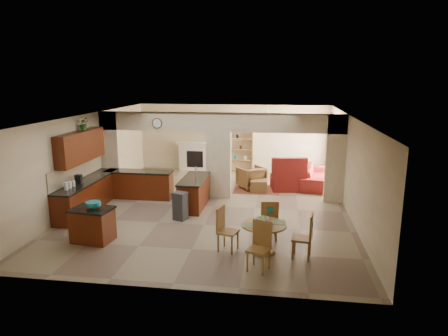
# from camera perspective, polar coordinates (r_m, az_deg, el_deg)

# --- Properties ---
(floor) EXTENTS (10.00, 10.00, 0.00)m
(floor) POSITION_cam_1_polar(r_m,az_deg,el_deg) (12.42, -1.43, -5.49)
(floor) COLOR gray
(floor) RESTS_ON ground
(ceiling) EXTENTS (10.00, 10.00, 0.00)m
(ceiling) POSITION_cam_1_polar(r_m,az_deg,el_deg) (11.84, -1.51, 7.48)
(ceiling) COLOR white
(ceiling) RESTS_ON wall_back
(wall_back) EXTENTS (8.00, 0.00, 8.00)m
(wall_back) POSITION_cam_1_polar(r_m,az_deg,el_deg) (16.93, 1.31, 4.31)
(wall_back) COLOR beige
(wall_back) RESTS_ON floor
(wall_front) EXTENTS (8.00, 0.00, 8.00)m
(wall_front) POSITION_cam_1_polar(r_m,az_deg,el_deg) (7.35, -7.92, -7.17)
(wall_front) COLOR beige
(wall_front) RESTS_ON floor
(wall_left) EXTENTS (0.00, 10.00, 10.00)m
(wall_left) POSITION_cam_1_polar(r_m,az_deg,el_deg) (13.30, -18.73, 1.29)
(wall_left) COLOR beige
(wall_left) RESTS_ON floor
(wall_right) EXTENTS (0.00, 10.00, 10.00)m
(wall_right) POSITION_cam_1_polar(r_m,az_deg,el_deg) (12.07, 17.61, 0.26)
(wall_right) COLOR beige
(wall_right) RESTS_ON floor
(partition_left_pier) EXTENTS (0.60, 0.25, 2.80)m
(partition_left_pier) POSITION_cam_1_polar(r_m,az_deg,el_deg) (14.06, -15.84, 2.08)
(partition_left_pier) COLOR beige
(partition_left_pier) RESTS_ON floor
(partition_center_pier) EXTENTS (0.80, 0.25, 2.20)m
(partition_center_pier) POSITION_cam_1_polar(r_m,az_deg,el_deg) (13.08, -0.74, 0.45)
(partition_center_pier) COLOR beige
(partition_center_pier) RESTS_ON floor
(partition_right_pier) EXTENTS (0.60, 0.25, 2.80)m
(partition_right_pier) POSITION_cam_1_polar(r_m,az_deg,el_deg) (12.99, 15.60, 1.25)
(partition_right_pier) COLOR beige
(partition_right_pier) RESTS_ON floor
(partition_header) EXTENTS (8.00, 0.25, 0.60)m
(partition_header) POSITION_cam_1_polar(r_m,az_deg,el_deg) (12.86, -0.76, 6.56)
(partition_header) COLOR beige
(partition_header) RESTS_ON partition_center_pier
(kitchen_counter) EXTENTS (2.52, 3.29, 1.48)m
(kitchen_counter) POSITION_cam_1_polar(r_m,az_deg,el_deg) (12.98, -16.00, -3.04)
(kitchen_counter) COLOR #3D0C07
(kitchen_counter) RESTS_ON floor
(upper_cabinets) EXTENTS (0.35, 2.40, 0.90)m
(upper_cabinets) POSITION_cam_1_polar(r_m,az_deg,el_deg) (12.43, -19.79, 2.89)
(upper_cabinets) COLOR #3D0C07
(upper_cabinets) RESTS_ON wall_left
(peninsula) EXTENTS (0.70, 1.85, 0.91)m
(peninsula) POSITION_cam_1_polar(r_m,az_deg,el_deg) (12.29, -4.30, -3.49)
(peninsula) COLOR #3D0C07
(peninsula) RESTS_ON floor
(wall_clock) EXTENTS (0.34, 0.03, 0.34)m
(wall_clock) POSITION_cam_1_polar(r_m,az_deg,el_deg) (13.17, -9.55, 6.32)
(wall_clock) COLOR #533C1B
(wall_clock) RESTS_ON partition_header
(rug) EXTENTS (1.60, 1.30, 0.01)m
(rug) POSITION_cam_1_polar(r_m,az_deg,el_deg) (14.29, 4.71, -3.05)
(rug) COLOR brown
(rug) RESTS_ON floor
(fireplace) EXTENTS (1.60, 0.35, 1.20)m
(fireplace) POSITION_cam_1_polar(r_m,az_deg,el_deg) (17.16, -4.09, 1.73)
(fireplace) COLOR silver
(fireplace) RESTS_ON floor
(shelving_unit) EXTENTS (1.00, 0.32, 1.80)m
(shelving_unit) POSITION_cam_1_polar(r_m,az_deg,el_deg) (16.80, 2.42, 2.50)
(shelving_unit) COLOR olive
(shelving_unit) RESTS_ON floor
(window_a) EXTENTS (0.02, 0.90, 1.90)m
(window_a) POSITION_cam_1_polar(r_m,az_deg,el_deg) (14.33, 15.97, 1.45)
(window_a) COLOR white
(window_a) RESTS_ON wall_right
(window_b) EXTENTS (0.02, 0.90, 1.90)m
(window_b) POSITION_cam_1_polar(r_m,az_deg,el_deg) (15.99, 15.16, 2.64)
(window_b) COLOR white
(window_b) RESTS_ON wall_right
(glazed_door) EXTENTS (0.02, 0.70, 2.10)m
(glazed_door) POSITION_cam_1_polar(r_m,az_deg,el_deg) (15.19, 15.51, 1.52)
(glazed_door) COLOR white
(glazed_door) RESTS_ON wall_right
(drape_a_left) EXTENTS (0.10, 0.28, 2.30)m
(drape_a_left) POSITION_cam_1_polar(r_m,az_deg,el_deg) (13.74, 16.14, 0.97)
(drape_a_left) COLOR #451F1B
(drape_a_left) RESTS_ON wall_right
(drape_a_right) EXTENTS (0.10, 0.28, 2.30)m
(drape_a_right) POSITION_cam_1_polar(r_m,az_deg,el_deg) (14.91, 15.51, 1.91)
(drape_a_right) COLOR #451F1B
(drape_a_right) RESTS_ON wall_right
(drape_b_left) EXTENTS (0.10, 0.28, 2.30)m
(drape_b_left) POSITION_cam_1_polar(r_m,az_deg,el_deg) (15.40, 15.28, 2.25)
(drape_b_left) COLOR #451F1B
(drape_b_left) RESTS_ON wall_right
(drape_b_right) EXTENTS (0.10, 0.28, 2.30)m
(drape_b_right) POSITION_cam_1_polar(r_m,az_deg,el_deg) (16.57, 14.78, 3.00)
(drape_b_right) COLOR #451F1B
(drape_b_right) RESTS_ON wall_right
(ceiling_fan) EXTENTS (1.00, 1.00, 0.10)m
(ceiling_fan) POSITION_cam_1_polar(r_m,az_deg,el_deg) (14.70, 6.28, 7.50)
(ceiling_fan) COLOR white
(ceiling_fan) RESTS_ON ceiling
(kitchen_island) EXTENTS (1.04, 0.80, 0.84)m
(kitchen_island) POSITION_cam_1_polar(r_m,az_deg,el_deg) (10.25, -18.26, -7.69)
(kitchen_island) COLOR #3D0C07
(kitchen_island) RESTS_ON floor
(teal_bowl) EXTENTS (0.35, 0.35, 0.16)m
(teal_bowl) POSITION_cam_1_polar(r_m,az_deg,el_deg) (10.07, -18.17, -5.06)
(teal_bowl) COLOR #137B86
(teal_bowl) RESTS_ON kitchen_island
(trash_can) EXTENTS (0.42, 0.39, 0.73)m
(trash_can) POSITION_cam_1_polar(r_m,az_deg,el_deg) (11.25, -6.27, -5.57)
(trash_can) COLOR #2D2E30
(trash_can) RESTS_ON floor
(dining_table) EXTENTS (1.02, 1.02, 0.70)m
(dining_table) POSITION_cam_1_polar(r_m,az_deg,el_deg) (9.14, 5.70, -9.26)
(dining_table) COLOR olive
(dining_table) RESTS_ON floor
(fruit_bowl) EXTENTS (0.28, 0.28, 0.15)m
(fruit_bowl) POSITION_cam_1_polar(r_m,az_deg,el_deg) (9.08, 5.55, -7.39)
(fruit_bowl) COLOR #6AC129
(fruit_bowl) RESTS_ON dining_table
(sofa) EXTENTS (2.52, 1.23, 0.71)m
(sofa) POSITION_cam_1_polar(r_m,az_deg,el_deg) (15.06, 12.93, -1.14)
(sofa) COLOR maroon
(sofa) RESTS_ON floor
(chaise) EXTENTS (1.35, 1.16, 0.49)m
(chaise) POSITION_cam_1_polar(r_m,az_deg,el_deg) (14.42, 9.21, -2.04)
(chaise) COLOR maroon
(chaise) RESTS_ON floor
(armchair) EXTENTS (1.17, 1.18, 0.79)m
(armchair) POSITION_cam_1_polar(r_m,az_deg,el_deg) (14.36, 3.90, -1.35)
(armchair) COLOR maroon
(armchair) RESTS_ON floor
(ottoman) EXTENTS (0.59, 0.59, 0.42)m
(ottoman) POSITION_cam_1_polar(r_m,az_deg,el_deg) (13.98, 4.99, -2.55)
(ottoman) COLOR maroon
(ottoman) RESTS_ON floor
(plant) EXTENTS (0.41, 0.38, 0.39)m
(plant) POSITION_cam_1_polar(r_m,az_deg,el_deg) (12.59, -19.42, 6.01)
(plant) COLOR #194713
(plant) RESTS_ON upper_cabinets
(chair_north) EXTENTS (0.46, 0.46, 1.02)m
(chair_north) POSITION_cam_1_polar(r_m,az_deg,el_deg) (9.79, 6.48, -7.23)
(chair_north) COLOR olive
(chair_north) RESTS_ON floor
(chair_east) EXTENTS (0.48, 0.48, 1.02)m
(chair_east) POSITION_cam_1_polar(r_m,az_deg,el_deg) (8.99, 11.64, -9.28)
(chair_east) COLOR olive
(chair_east) RESTS_ON floor
(chair_south) EXTENTS (0.53, 0.53, 1.02)m
(chair_south) POSITION_cam_1_polar(r_m,az_deg,el_deg) (8.40, 5.20, -10.70)
(chair_south) COLOR olive
(chair_south) RESTS_ON floor
(chair_west) EXTENTS (0.52, 0.52, 1.02)m
(chair_west) POSITION_cam_1_polar(r_m,az_deg,el_deg) (9.22, 0.10, -8.43)
(chair_west) COLOR olive
(chair_west) RESTS_ON floor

